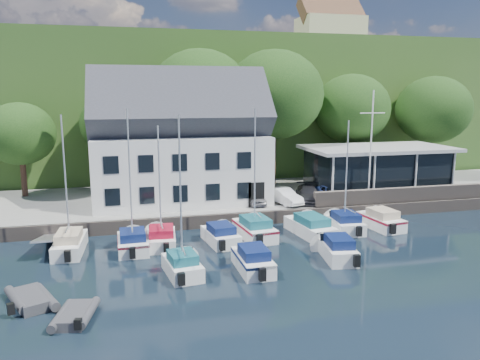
{
  "coord_description": "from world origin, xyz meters",
  "views": [
    {
      "loc": [
        -11.31,
        -22.35,
        10.03
      ],
      "look_at": [
        -3.69,
        9.0,
        3.93
      ],
      "focal_mm": 35.0,
      "sensor_mm": 36.0,
      "label": 1
    }
  ],
  "objects_px": {
    "boat_r1_1": "(130,186)",
    "boat_r1_3": "(221,233)",
    "harbor_building": "(180,149)",
    "dinghy_1": "(75,313)",
    "club_pavilion": "(377,169)",
    "dinghy_0": "(31,297)",
    "car_dgrey": "(308,194)",
    "boat_r1_4": "(255,172)",
    "boat_r1_6": "(347,172)",
    "boat_r1_7": "(381,218)",
    "boat_r2_2": "(253,258)",
    "boat_r1_5": "(310,225)",
    "boat_r1_0": "(66,185)",
    "car_blue": "(331,193)",
    "flagpole": "(371,147)",
    "car_silver": "(255,197)",
    "boat_r2_1": "(181,202)",
    "boat_r1_2": "(160,185)",
    "boat_r2_3": "(337,247)",
    "car_white": "(284,196)"
  },
  "relations": [
    {
      "from": "boat_r1_6",
      "to": "boat_r1_7",
      "type": "relative_size",
      "value": 1.56
    },
    {
      "from": "boat_r1_6",
      "to": "boat_r2_2",
      "type": "relative_size",
      "value": 1.62
    },
    {
      "from": "flagpole",
      "to": "car_silver",
      "type": "bearing_deg",
      "value": 171.84
    },
    {
      "from": "car_dgrey",
      "to": "boat_r1_5",
      "type": "distance_m",
      "value": 6.24
    },
    {
      "from": "club_pavilion",
      "to": "car_dgrey",
      "type": "relative_size",
      "value": 2.96
    },
    {
      "from": "car_blue",
      "to": "dinghy_0",
      "type": "xyz_separation_m",
      "value": [
        -21.45,
        -13.17,
        -1.25
      ]
    },
    {
      "from": "harbor_building",
      "to": "boat_r1_1",
      "type": "distance_m",
      "value": 10.38
    },
    {
      "from": "car_dgrey",
      "to": "boat_r1_2",
      "type": "height_order",
      "value": "boat_r1_2"
    },
    {
      "from": "harbor_building",
      "to": "flagpole",
      "type": "bearing_deg",
      "value": -15.9
    },
    {
      "from": "car_dgrey",
      "to": "boat_r1_3",
      "type": "height_order",
      "value": "car_dgrey"
    },
    {
      "from": "car_blue",
      "to": "boat_r1_7",
      "type": "relative_size",
      "value": 0.65
    },
    {
      "from": "boat_r1_1",
      "to": "boat_r1_3",
      "type": "distance_m",
      "value": 6.77
    },
    {
      "from": "boat_r1_1",
      "to": "boat_r1_5",
      "type": "xyz_separation_m",
      "value": [
        12.33,
        0.51,
        -3.5
      ]
    },
    {
      "from": "boat_r1_7",
      "to": "boat_r2_2",
      "type": "relative_size",
      "value": 1.04
    },
    {
      "from": "boat_r1_3",
      "to": "car_dgrey",
      "type": "bearing_deg",
      "value": 27.02
    },
    {
      "from": "boat_r1_1",
      "to": "boat_r2_3",
      "type": "relative_size",
      "value": 1.64
    },
    {
      "from": "car_dgrey",
      "to": "boat_r2_2",
      "type": "xyz_separation_m",
      "value": [
        -7.88,
        -11.33,
        -0.92
      ]
    },
    {
      "from": "harbor_building",
      "to": "boat_r1_7",
      "type": "height_order",
      "value": "harbor_building"
    },
    {
      "from": "car_silver",
      "to": "flagpole",
      "type": "xyz_separation_m",
      "value": [
        9.45,
        -1.35,
        4.02
      ]
    },
    {
      "from": "car_dgrey",
      "to": "boat_r1_4",
      "type": "bearing_deg",
      "value": -123.61
    },
    {
      "from": "car_silver",
      "to": "boat_r2_2",
      "type": "height_order",
      "value": "car_silver"
    },
    {
      "from": "flagpole",
      "to": "boat_r2_2",
      "type": "xyz_separation_m",
      "value": [
        -12.77,
        -10.13,
        -4.87
      ]
    },
    {
      "from": "harbor_building",
      "to": "dinghy_1",
      "type": "xyz_separation_m",
      "value": [
        -6.89,
        -18.3,
        -5.03
      ]
    },
    {
      "from": "boat_r1_2",
      "to": "car_white",
      "type": "bearing_deg",
      "value": 32.75
    },
    {
      "from": "flagpole",
      "to": "boat_r1_7",
      "type": "distance_m",
      "value": 6.57
    },
    {
      "from": "boat_r2_2",
      "to": "dinghy_1",
      "type": "distance_m",
      "value": 10.04
    },
    {
      "from": "boat_r1_5",
      "to": "boat_r1_7",
      "type": "height_order",
      "value": "boat_r1_7"
    },
    {
      "from": "boat_r1_2",
      "to": "dinghy_0",
      "type": "bearing_deg",
      "value": -128.13
    },
    {
      "from": "boat_r1_3",
      "to": "boat_r2_2",
      "type": "height_order",
      "value": "boat_r2_2"
    },
    {
      "from": "boat_r1_1",
      "to": "boat_r2_2",
      "type": "height_order",
      "value": "boat_r1_1"
    },
    {
      "from": "car_silver",
      "to": "car_dgrey",
      "type": "bearing_deg",
      "value": -0.03
    },
    {
      "from": "flagpole",
      "to": "boat_r1_7",
      "type": "xyz_separation_m",
      "value": [
        -1.27,
        -4.25,
        -4.84
      ]
    },
    {
      "from": "boat_r1_4",
      "to": "boat_r1_6",
      "type": "xyz_separation_m",
      "value": [
        6.82,
        -0.01,
        -0.33
      ]
    },
    {
      "from": "car_blue",
      "to": "boat_r1_5",
      "type": "bearing_deg",
      "value": -121.16
    },
    {
      "from": "car_dgrey",
      "to": "dinghy_1",
      "type": "xyz_separation_m",
      "value": [
        -17.14,
        -15.18,
        -1.33
      ]
    },
    {
      "from": "boat_r1_3",
      "to": "boat_r1_5",
      "type": "xyz_separation_m",
      "value": [
        6.57,
        0.36,
        0.05
      ]
    },
    {
      "from": "boat_r2_3",
      "to": "dinghy_1",
      "type": "xyz_separation_m",
      "value": [
        -14.76,
        -4.44,
        -0.41
      ]
    },
    {
      "from": "boat_r1_7",
      "to": "boat_r2_1",
      "type": "xyz_separation_m",
      "value": [
        -15.5,
        -5.65,
        3.45
      ]
    },
    {
      "from": "boat_r1_0",
      "to": "boat_r1_5",
      "type": "relative_size",
      "value": 1.29
    },
    {
      "from": "boat_r1_0",
      "to": "boat_r1_5",
      "type": "distance_m",
      "value": 16.61
    },
    {
      "from": "flagpole",
      "to": "boat_r2_3",
      "type": "height_order",
      "value": "flagpole"
    },
    {
      "from": "boat_r2_1",
      "to": "boat_r2_2",
      "type": "relative_size",
      "value": 1.57
    },
    {
      "from": "car_silver",
      "to": "dinghy_0",
      "type": "bearing_deg",
      "value": -136.25
    },
    {
      "from": "boat_r1_6",
      "to": "boat_r1_7",
      "type": "bearing_deg",
      "value": 4.57
    },
    {
      "from": "car_dgrey",
      "to": "boat_r1_7",
      "type": "xyz_separation_m",
      "value": [
        3.62,
        -5.45,
        -0.9
      ]
    },
    {
      "from": "boat_r1_0",
      "to": "boat_r2_3",
      "type": "height_order",
      "value": "boat_r1_0"
    },
    {
      "from": "club_pavilion",
      "to": "dinghy_0",
      "type": "height_order",
      "value": "club_pavilion"
    },
    {
      "from": "flagpole",
      "to": "boat_r1_0",
      "type": "distance_m",
      "value": 23.7
    },
    {
      "from": "boat_r2_1",
      "to": "boat_r2_3",
      "type": "bearing_deg",
      "value": -5.95
    },
    {
      "from": "car_dgrey",
      "to": "boat_r1_0",
      "type": "height_order",
      "value": "boat_r1_0"
    }
  ]
}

